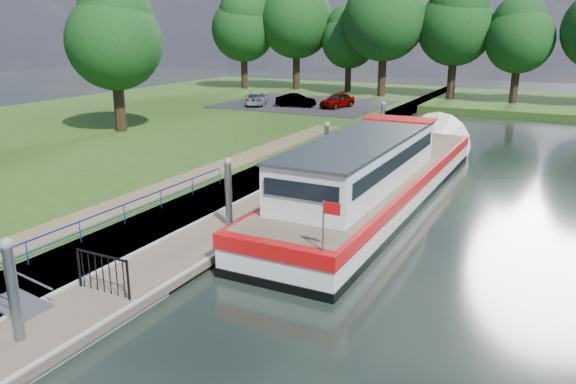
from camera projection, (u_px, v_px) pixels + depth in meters
The scene contains 16 objects.
ground at pixel (40, 344), 13.70m from camera, with size 160.00×160.00×0.00m, color black.
riverbank at pixel (39, 148), 34.29m from camera, with size 32.00×90.00×0.78m, color #224012.
bank_edge at pixel (258, 177), 27.52m from camera, with size 1.10×90.00×0.78m, color #473D2D.
footpath at pixel (129, 202), 22.24m from camera, with size 1.60×40.00×0.05m, color brown.
carpark at pixel (305, 104), 50.73m from camera, with size 14.00×12.00×0.06m, color black.
blue_fence at pixel (54, 236), 17.10m from camera, with size 0.04×18.04×0.72m.
pontoon at pixel (285, 199), 24.75m from camera, with size 2.50×30.00×0.56m.
mooring_piles at pixel (285, 175), 24.44m from camera, with size 0.30×27.30×3.55m.
gangway at pixel (4, 297), 14.77m from camera, with size 2.58×1.00×0.92m.
gate_panel at pixel (102, 268), 15.26m from camera, with size 1.85×0.05×1.15m.
barge at pixel (383, 175), 25.12m from camera, with size 4.36×21.15×4.78m.
horizon_trees at pixel (442, 22), 53.72m from camera, with size 54.38×10.03×12.87m.
bank_tree_a at pixel (115, 34), 35.88m from camera, with size 6.12×6.12×9.72m.
car_a at pixel (337, 100), 47.97m from camera, with size 1.48×3.67×1.25m, color #999999.
car_b at pixel (296, 100), 48.58m from camera, with size 1.18×3.39×1.12m, color #999999.
car_c at pixel (257, 99), 49.53m from camera, with size 1.59×3.91×1.14m, color #999999.
Camera 1 is at (10.92, -7.99, 7.43)m, focal length 35.00 mm.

